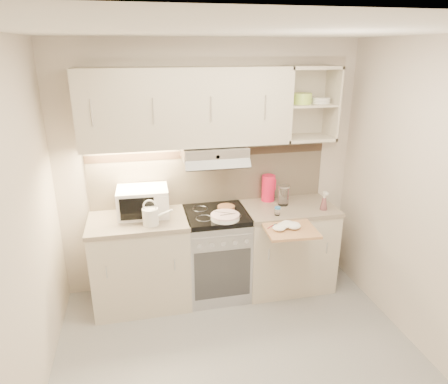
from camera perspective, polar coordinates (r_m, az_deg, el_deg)
The scene contains 17 objects.
ground at distance 3.48m, azimuth 2.93°, elevation -23.90°, with size 3.00×3.00×0.00m, color gray.
room_shell at distance 2.97m, azimuth 1.65°, elevation 4.71°, with size 3.04×2.84×2.52m.
base_cabinet_left at distance 4.03m, azimuth -11.75°, elevation -9.93°, with size 0.90×0.60×0.86m, color beige.
worktop_left at distance 3.83m, azimuth -12.22°, elevation -4.06°, with size 0.92×0.62×0.04m, color gray.
base_cabinet_right at distance 4.28m, azimuth 8.90°, elevation -7.85°, with size 0.90×0.60×0.86m, color beige.
worktop_right at distance 4.09m, azimuth 9.23°, elevation -2.26°, with size 0.92×0.62×0.04m, color gray.
electric_range at distance 4.08m, azimuth -1.08°, elevation -8.74°, with size 0.60×0.60×0.90m.
microwave at distance 3.86m, azimuth -11.50°, elevation -1.37°, with size 0.48×0.37×0.27m.
watering_can at distance 3.65m, azimuth -10.32°, elevation -3.35°, with size 0.28×0.14×0.24m.
plate_stack at distance 3.72m, azimuth 0.16°, elevation -3.53°, with size 0.27×0.27×0.06m.
bread_loaf at distance 3.93m, azimuth 0.30°, elevation -2.29°, with size 0.17×0.17×0.04m, color #B3873F.
pink_pitcher at distance 4.16m, azimuth 6.36°, elevation 0.58°, with size 0.15×0.14×0.27m.
glass_jar at distance 4.07m, azimuth 8.51°, elevation -0.46°, with size 0.11×0.11×0.21m.
spice_jar at distance 3.84m, azimuth 7.65°, elevation -2.70°, with size 0.06×0.06×0.08m.
spray_bottle at distance 4.05m, azimuth 14.09°, elevation -1.41°, with size 0.08×0.08×0.20m.
cutting_board at distance 3.63m, azimuth 9.47°, elevation -5.34°, with size 0.45×0.40×0.02m, color tan.
dish_towel at distance 3.61m, azimuth 8.84°, elevation -4.66°, with size 0.25×0.21×0.07m, color silver, non-canonical shape.
Camera 1 is at (-0.70, -2.41, 2.40)m, focal length 32.00 mm.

